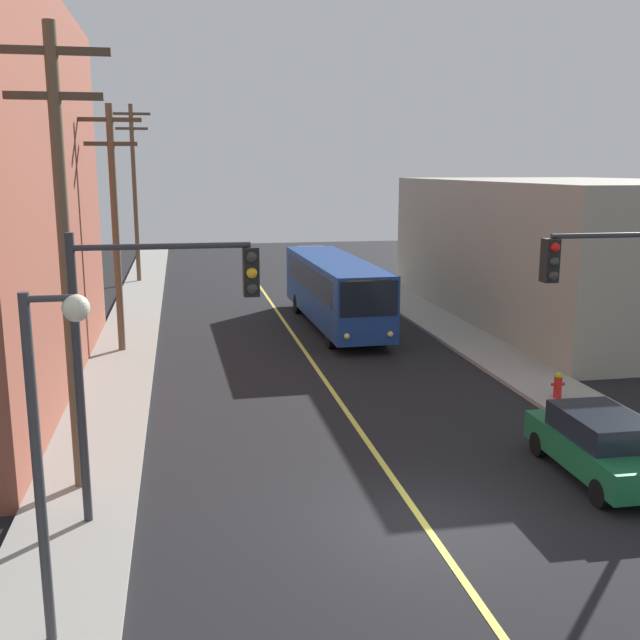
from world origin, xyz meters
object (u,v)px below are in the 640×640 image
(city_bus, at_px, (334,288))
(parked_car_green, at_px, (599,444))
(utility_pole_mid, at_px, (115,218))
(traffic_signal_right_corner, at_px, (624,301))
(utility_pole_near, at_px, (65,244))
(street_lamp_left, at_px, (50,420))
(fire_hydrant, at_px, (558,385))
(traffic_signal_left_corner, at_px, (155,323))
(utility_pole_far, at_px, (135,186))

(city_bus, height_order, parked_car_green, city_bus)
(utility_pole_mid, xyz_separation_m, traffic_signal_right_corner, (12.75, -14.53, -1.16))
(city_bus, relative_size, utility_pole_near, 1.20)
(utility_pole_mid, height_order, street_lamp_left, utility_pole_mid)
(utility_pole_near, bearing_deg, city_bus, 60.34)
(city_bus, bearing_deg, utility_pole_near, -119.66)
(utility_pole_mid, bearing_deg, utility_pole_near, -89.94)
(utility_pole_mid, xyz_separation_m, fire_hydrant, (14.18, -9.22, -4.88))
(traffic_signal_right_corner, distance_m, street_lamp_left, 13.08)
(parked_car_green, relative_size, fire_hydrant, 5.28)
(utility_pole_near, bearing_deg, traffic_signal_right_corner, -5.78)
(city_bus, xyz_separation_m, utility_pole_near, (-9.52, -16.72, 3.94))
(utility_pole_mid, bearing_deg, fire_hydrant, -33.02)
(parked_car_green, distance_m, utility_pole_near, 13.27)
(parked_car_green, xyz_separation_m, traffic_signal_left_corner, (-10.32, -0.34, 3.46))
(utility_pole_mid, distance_m, street_lamp_left, 19.20)
(fire_hydrant, bearing_deg, utility_pole_near, -164.13)
(utility_pole_far, height_order, traffic_signal_left_corner, utility_pole_far)
(traffic_signal_right_corner, bearing_deg, parked_car_green, -154.34)
(utility_pole_mid, bearing_deg, city_bus, 20.00)
(utility_pole_near, xyz_separation_m, fire_hydrant, (14.17, 4.03, -5.17))
(parked_car_green, bearing_deg, utility_pole_mid, 129.66)
(traffic_signal_left_corner, relative_size, street_lamp_left, 1.09)
(utility_pole_far, bearing_deg, city_bus, -57.89)
(city_bus, xyz_separation_m, traffic_signal_left_corner, (-7.61, -18.58, 2.49))
(utility_pole_mid, xyz_separation_m, street_lamp_left, (0.51, -19.12, -1.72))
(utility_pole_near, bearing_deg, utility_pole_mid, 90.06)
(parked_car_green, height_order, street_lamp_left, street_lamp_left)
(street_lamp_left, bearing_deg, utility_pole_far, 91.17)
(parked_car_green, height_order, traffic_signal_left_corner, traffic_signal_left_corner)
(street_lamp_left, height_order, fire_hydrant, street_lamp_left)
(utility_pole_near, relative_size, street_lamp_left, 1.85)
(traffic_signal_right_corner, relative_size, fire_hydrant, 7.14)
(utility_pole_mid, relative_size, traffic_signal_right_corner, 1.61)
(parked_car_green, relative_size, traffic_signal_right_corner, 0.74)
(city_bus, relative_size, street_lamp_left, 2.22)
(utility_pole_near, height_order, fire_hydrant, utility_pole_near)
(utility_pole_far, distance_m, fire_hydrant, 32.30)
(utility_pole_near, distance_m, traffic_signal_left_corner, 3.04)
(utility_pole_near, relative_size, traffic_signal_left_corner, 1.70)
(street_lamp_left, bearing_deg, city_bus, 68.22)
(utility_pole_mid, height_order, traffic_signal_right_corner, utility_pole_mid)
(city_bus, height_order, street_lamp_left, street_lamp_left)
(utility_pole_near, bearing_deg, traffic_signal_left_corner, -44.33)
(traffic_signal_left_corner, xyz_separation_m, street_lamp_left, (-1.42, -4.01, -0.56))
(utility_pole_near, relative_size, traffic_signal_right_corner, 1.70)
(parked_car_green, xyz_separation_m, fire_hydrant, (1.94, 5.55, -0.26))
(traffic_signal_right_corner, bearing_deg, utility_pole_mid, 131.25)
(fire_hydrant, bearing_deg, parked_car_green, -109.23)
(traffic_signal_right_corner, height_order, street_lamp_left, traffic_signal_right_corner)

